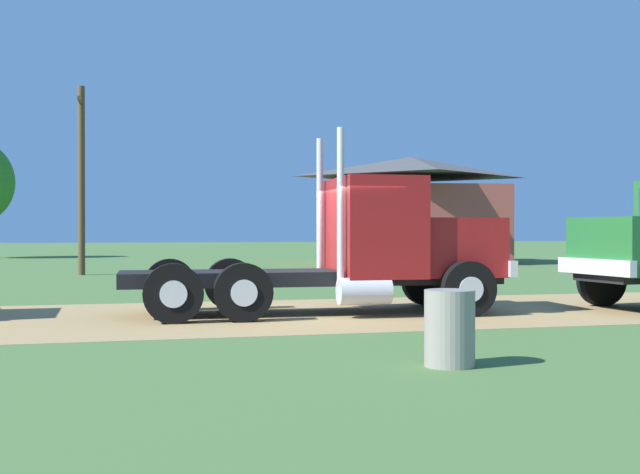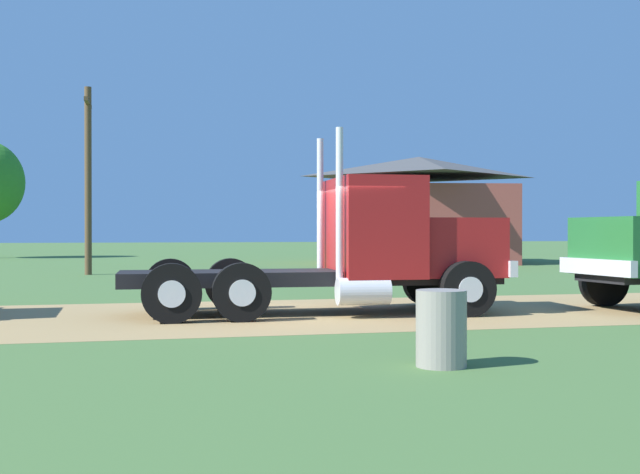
{
  "view_description": "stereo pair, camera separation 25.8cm",
  "coord_description": "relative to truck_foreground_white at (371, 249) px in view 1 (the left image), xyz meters",
  "views": [
    {
      "loc": [
        -4.05,
        -15.56,
        1.66
      ],
      "look_at": [
        0.0,
        0.52,
        1.53
      ],
      "focal_mm": 45.07,
      "sensor_mm": 36.0,
      "label": 1
    },
    {
      "loc": [
        -3.8,
        -15.62,
        1.66
      ],
      "look_at": [
        0.0,
        0.52,
        1.53
      ],
      "focal_mm": 45.07,
      "sensor_mm": 36.0,
      "label": 2
    }
  ],
  "objects": [
    {
      "name": "utility_pole_near",
      "position": [
        -6.3,
        15.78,
        2.5
      ],
      "size": [
        0.26,
        2.2,
        7.06
      ],
      "color": "brown",
      "rests_on": "ground_plane"
    },
    {
      "name": "steel_barrel",
      "position": [
        -1.05,
        -6.42,
        -0.81
      ],
      "size": [
        0.62,
        0.62,
        0.94
      ],
      "primitive_type": "cylinder",
      "color": "gray",
      "rests_on": "ground_plane"
    },
    {
      "name": "ground_plane",
      "position": [
        -0.93,
        0.03,
        -1.28
      ],
      "size": [
        200.0,
        200.0,
        0.0
      ],
      "primitive_type": "plane",
      "color": "#456833"
    },
    {
      "name": "shed_building",
      "position": [
        9.73,
        23.49,
        1.35
      ],
      "size": [
        9.7,
        8.77,
        5.47
      ],
      "color": "#94443A",
      "rests_on": "ground_plane"
    },
    {
      "name": "truck_foreground_white",
      "position": [
        0.0,
        0.0,
        0.0
      ],
      "size": [
        7.73,
        2.98,
        3.61
      ],
      "color": "black",
      "rests_on": "ground_plane"
    },
    {
      "name": "dirt_track",
      "position": [
        -0.93,
        0.03,
        -1.28
      ],
      "size": [
        120.0,
        6.37,
        0.01
      ],
      "primitive_type": "cube",
      "color": "#A08250",
      "rests_on": "ground_plane"
    }
  ]
}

